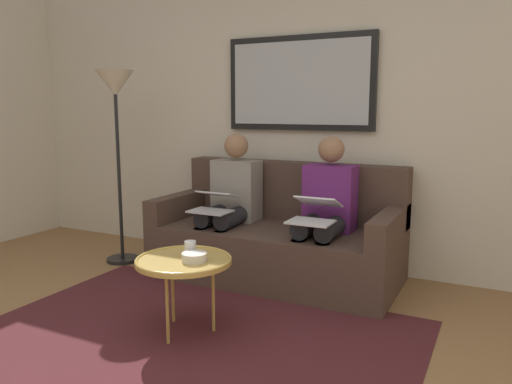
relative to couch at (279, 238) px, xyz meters
name	(u,v)px	position (x,y,z in m)	size (l,w,h in m)	color
wall_rear	(303,113)	(0.00, -0.48, 0.99)	(6.00, 0.12, 2.60)	beige
area_rug	(192,337)	(0.00, 1.27, -0.31)	(2.60, 1.80, 0.01)	#4C1E23
couch	(279,238)	(0.00, 0.00, 0.00)	(1.91, 0.90, 0.90)	#4C382D
framed_mirror	(299,83)	(0.00, -0.39, 1.24)	(1.29, 0.05, 0.78)	black
coffee_table	(184,262)	(0.08, 1.22, 0.13)	(0.57, 0.57, 0.47)	tan
cup	(190,248)	(0.09, 1.13, 0.19)	(0.07, 0.07, 0.09)	silver
bowl	(194,257)	(0.00, 1.22, 0.17)	(0.15, 0.15, 0.05)	beige
person_left	(326,208)	(-0.41, 0.07, 0.30)	(0.38, 0.58, 1.14)	#66236B
laptop_white	(315,210)	(-0.41, 0.30, 0.32)	(0.30, 0.39, 0.17)	white
person_right	(231,199)	(0.41, 0.07, 0.30)	(0.38, 0.58, 1.14)	gray
laptop_silver	(215,202)	(0.41, 0.31, 0.32)	(0.31, 0.35, 0.15)	silver
standing_lamp	(116,105)	(1.40, 0.27, 1.06)	(0.32, 0.32, 1.66)	black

